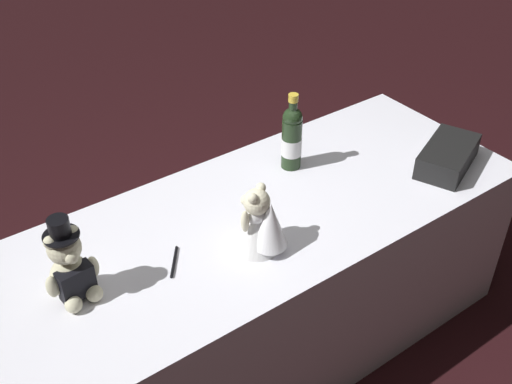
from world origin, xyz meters
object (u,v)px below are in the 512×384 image
Objects in this scene: champagne_bottle at (292,137)px; teddy_bear_groom at (70,268)px; teddy_bear_bride at (261,224)px; signing_pen at (174,261)px; gift_case_black at (448,156)px.

teddy_bear_groom is at bearing -170.15° from champagne_bottle.
signing_pen is at bearing 158.11° from teddy_bear_bride.
gift_case_black is at bearing -7.53° from teddy_bear_groom.
signing_pen is 1.17m from gift_case_black.
teddy_bear_bride is 0.31m from signing_pen.
gift_case_black is at bearing -7.30° from signing_pen.
teddy_bear_groom is 0.99m from champagne_bottle.
teddy_bear_bride is 0.51m from champagne_bottle.
teddy_bear_bride is at bearing -21.89° from signing_pen.
champagne_bottle reaches higher than signing_pen.
champagne_bottle is (0.98, 0.17, 0.02)m from teddy_bear_groom.
teddy_bear_groom is 0.92× the size of champagne_bottle.
teddy_bear_bride reaches higher than gift_case_black.
champagne_bottle is at bearing 39.98° from teddy_bear_bride.
champagne_bottle is 0.63m from gift_case_black.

